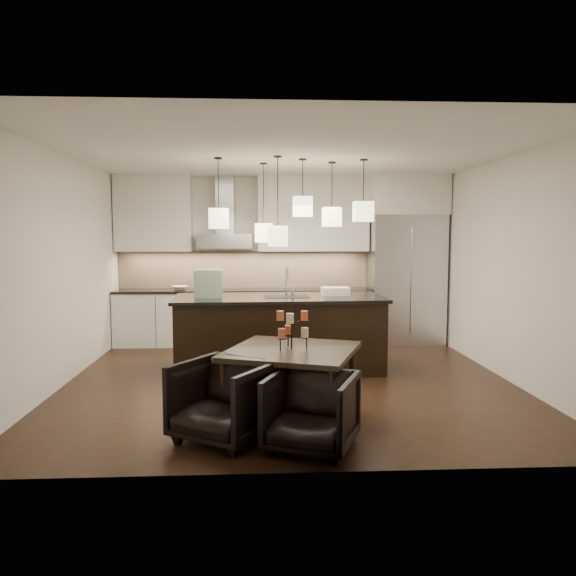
{
  "coord_description": "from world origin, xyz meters",
  "views": [
    {
      "loc": [
        -0.39,
        -6.9,
        1.83
      ],
      "look_at": [
        0.0,
        0.2,
        1.15
      ],
      "focal_mm": 35.0,
      "sensor_mm": 36.0,
      "label": 1
    }
  ],
  "objects": [
    {
      "name": "hood_chimney",
      "position": [
        -0.93,
        2.59,
        2.32
      ],
      "size": [
        0.3,
        0.28,
        0.96
      ],
      "primitive_type": "cube",
      "color": "#B7B7BA",
      "rests_on": "hood_canopy"
    },
    {
      "name": "candle_d",
      "position": [
        0.07,
        -1.45,
        1.03
      ],
      "size": [
        0.09,
        0.09,
        0.09
      ],
      "primitive_type": "cylinder",
      "rotation": [
        0.0,
        0.0,
        -0.35
      ],
      "color": "#CF4E2C",
      "rests_on": "candelabra"
    },
    {
      "name": "candle_e",
      "position": [
        -0.17,
        -1.43,
        1.03
      ],
      "size": [
        0.09,
        0.09,
        0.09
      ],
      "primitive_type": "cylinder",
      "rotation": [
        0.0,
        0.0,
        -0.35
      ],
      "color": "#B05237",
      "rests_on": "candelabra"
    },
    {
      "name": "upper_cab_left",
      "position": [
        -2.1,
        2.57,
        2.17
      ],
      "size": [
        1.25,
        0.35,
        1.25
      ],
      "primitive_type": "cube",
      "color": "silver",
      "rests_on": "wall_back"
    },
    {
      "name": "upper_cab_right",
      "position": [
        0.55,
        2.57,
        2.17
      ],
      "size": [
        1.85,
        0.35,
        1.25
      ],
      "primitive_type": "cube",
      "color": "silver",
      "rests_on": "wall_back"
    },
    {
      "name": "tote_bag",
      "position": [
        -1.04,
        0.51,
        1.18
      ],
      "size": [
        0.38,
        0.21,
        0.37
      ],
      "primitive_type": "cube",
      "rotation": [
        0.0,
        0.0,
        0.04
      ],
      "color": "#1F612F",
      "rests_on": "island_top"
    },
    {
      "name": "refrigerator",
      "position": [
        2.1,
        2.38,
        1.07
      ],
      "size": [
        1.2,
        0.72,
        2.15
      ],
      "primitive_type": "cube",
      "color": "#B7B7BA",
      "rests_on": "floor"
    },
    {
      "name": "pendant_f",
      "position": [
        -0.13,
        0.16,
        1.81
      ],
      "size": [
        0.24,
        0.24,
        0.26
      ],
      "primitive_type": "cube",
      "color": "beige",
      "rests_on": "ceiling"
    },
    {
      "name": "island_top",
      "position": [
        -0.1,
        0.59,
        0.98
      ],
      "size": [
        2.84,
        1.27,
        0.04
      ],
      "primitive_type": "cube",
      "rotation": [
        0.0,
        0.0,
        0.04
      ],
      "color": "black",
      "rests_on": "island_body"
    },
    {
      "name": "armchair_left",
      "position": [
        -0.69,
        -2.02,
        0.36
      ],
      "size": [
        1.07,
        1.08,
        0.72
      ],
      "primitive_type": "imported",
      "rotation": [
        0.0,
        0.0,
        -0.57
      ],
      "color": "black",
      "rests_on": "floor"
    },
    {
      "name": "wall_left",
      "position": [
        -2.76,
        0.0,
        1.4
      ],
      "size": [
        0.02,
        5.5,
        2.8
      ],
      "primitive_type": "cube",
      "color": "silver",
      "rests_on": "ground"
    },
    {
      "name": "wall_back",
      "position": [
        0.0,
        2.76,
        1.4
      ],
      "size": [
        5.5,
        0.02,
        2.8
      ],
      "primitive_type": "cube",
      "color": "silver",
      "rests_on": "ground"
    },
    {
      "name": "dining_table",
      "position": [
        -0.06,
        -1.49,
        0.36
      ],
      "size": [
        1.52,
        1.52,
        0.71
      ],
      "primitive_type": null,
      "rotation": [
        0.0,
        0.0,
        -0.35
      ],
      "color": "black",
      "rests_on": "floor"
    },
    {
      "name": "floor",
      "position": [
        0.0,
        0.0,
        -0.01
      ],
      "size": [
        5.5,
        5.5,
        0.02
      ],
      "primitive_type": "cube",
      "color": "black",
      "rests_on": "ground"
    },
    {
      "name": "candle_f",
      "position": [
        -0.08,
        -1.61,
        1.03
      ],
      "size": [
        0.09,
        0.09,
        0.09
      ],
      "primitive_type": "cylinder",
      "rotation": [
        0.0,
        0.0,
        -0.35
      ],
      "color": "beige",
      "rests_on": "candelabra"
    },
    {
      "name": "fruit_bowl",
      "position": [
        -1.67,
        2.38,
        0.95
      ],
      "size": [
        0.27,
        0.27,
        0.06
      ],
      "primitive_type": "imported",
      "rotation": [
        0.0,
        0.0,
        -0.04
      ],
      "color": "silver",
      "rests_on": "countertop"
    },
    {
      "name": "pendant_b",
      "position": [
        -0.3,
        0.85,
        1.85
      ],
      "size": [
        0.24,
        0.24,
        0.26
      ],
      "primitive_type": "cube",
      "color": "beige",
      "rests_on": "ceiling"
    },
    {
      "name": "pendant_c",
      "position": [
        0.2,
        0.4,
        2.19
      ],
      "size": [
        0.24,
        0.24,
        0.26
      ],
      "primitive_type": "cube",
      "color": "beige",
      "rests_on": "ceiling"
    },
    {
      "name": "lower_cabinets",
      "position": [
        -0.62,
        2.43,
        0.44
      ],
      "size": [
        4.21,
        0.62,
        0.88
      ],
      "primitive_type": "cube",
      "color": "silver",
      "rests_on": "floor"
    },
    {
      "name": "candle_b",
      "position": [
        -0.08,
        -1.36,
        0.88
      ],
      "size": [
        0.09,
        0.09,
        0.09
      ],
      "primitive_type": "cylinder",
      "rotation": [
        0.0,
        0.0,
        -0.35
      ],
      "color": "#CF4E2C",
      "rests_on": "candelabra"
    },
    {
      "name": "pendant_d",
      "position": [
        0.62,
        0.7,
        2.06
      ],
      "size": [
        0.24,
        0.24,
        0.26
      ],
      "primitive_type": "cube",
      "color": "beige",
      "rests_on": "ceiling"
    },
    {
      "name": "candle_c",
      "position": [
        -0.16,
        -1.57,
        0.88
      ],
      "size": [
        0.09,
        0.09,
        0.09
      ],
      "primitive_type": "cylinder",
      "rotation": [
        0.0,
        0.0,
        -0.35
      ],
      "color": "#B05237",
      "rests_on": "candelabra"
    },
    {
      "name": "ceiling",
      "position": [
        0.0,
        0.0,
        2.81
      ],
      "size": [
        5.5,
        5.5,
        0.02
      ],
      "primitive_type": "cube",
      "color": "white",
      "rests_on": "wall_back"
    },
    {
      "name": "hood_canopy",
      "position": [
        -0.93,
        2.48,
        1.72
      ],
      "size": [
        0.9,
        0.52,
        0.24
      ],
      "primitive_type": "cube",
      "color": "#B7B7BA",
      "rests_on": "wall_back"
    },
    {
      "name": "faucet",
      "position": [
        0.0,
        0.7,
        1.21
      ],
      "size": [
        0.12,
        0.26,
        0.41
      ],
      "primitive_type": null,
      "rotation": [
        0.0,
        0.0,
        0.04
      ],
      "color": "silver",
      "rests_on": "island_top"
    },
    {
      "name": "fridge_panel",
      "position": [
        2.1,
        2.38,
        2.47
      ],
      "size": [
        1.26,
        0.72,
        0.65
      ],
      "primitive_type": "cube",
      "color": "silver",
      "rests_on": "refrigerator"
    },
    {
      "name": "candelabra",
      "position": [
        -0.06,
        -1.49,
        0.92
      ],
      "size": [
        0.44,
        0.44,
        0.42
      ],
      "primitive_type": null,
      "rotation": [
        0.0,
        0.0,
        -0.35
      ],
      "color": "black",
      "rests_on": "dining_table"
    },
    {
      "name": "wall_right",
      "position": [
        2.76,
        0.0,
        1.4
      ],
      "size": [
        0.02,
        5.5,
        2.8
      ],
      "primitive_type": "cube",
      "color": "silver",
      "rests_on": "ground"
    },
    {
      "name": "pendant_e",
      "position": [
        0.99,
        0.4,
        2.13
      ],
      "size": [
        0.24,
        0.24,
        0.26
      ],
      "primitive_type": "cube",
      "color": "beige",
      "rests_on": "ceiling"
    },
    {
      "name": "pendant_a",
      "position": [
        -0.88,
        0.34,
        2.03
      ],
      "size": [
        0.24,
        0.24,
        0.26
      ],
      "primitive_type": "cube",
      "color": "beige",
      "rests_on": "ceiling"
    },
    {
      "name": "countertop",
      "position": [
        -0.62,
        2.43,
        0.9
      ],
      "size": [
        4.21,
        0.66,
        0.04
      ],
      "primitive_type": "cube",
      "color": "black",
      "rests_on": "lower_cabinets"
    },
    {
      "name": "wall_front",
      "position": [
        0.0,
        -2.76,
        1.4
      ],
      "size": [
        5.5,
        0.02,
        2.8
      ],
      "primitive_type": "cube",
      "color": "silver",
      "rests_on": "ground"
    },
    {
      "name": "food_container",
      "position": [
        0.68,
        0.71,
        1.05
      ],
      "size": [
        0.38,
        0.27,
        0.11
      ],
      "primitive_type": "cube",
      "rotation": [
        0.0,
        0.0,
        0.04
      ],
      "color": "silver",
      "rests_on": "island_top"
    },
    {
      "name": "island_body",
      "position": [
        -0.1,
        0.59,
        0.48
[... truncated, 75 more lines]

